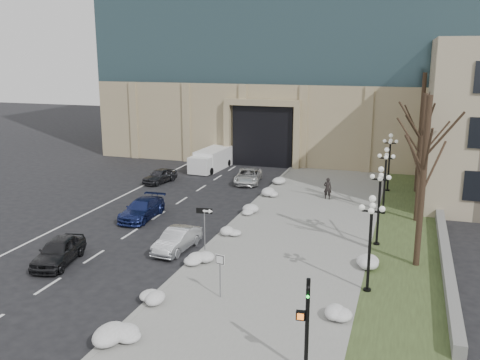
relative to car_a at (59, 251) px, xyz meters
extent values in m
plane|color=black|center=(7.72, -4.61, -0.71)|extent=(160.00, 160.00, 0.00)
cube|color=gray|center=(11.22, 9.39, -0.65)|extent=(9.00, 40.00, 0.12)
cube|color=gray|center=(6.72, 9.39, -0.64)|extent=(0.30, 40.00, 0.14)
cube|color=#354221|center=(17.72, 9.39, -0.66)|extent=(4.00, 40.00, 0.10)
cube|color=slate|center=(19.72, 11.39, -0.36)|extent=(0.50, 30.00, 0.70)
cube|color=tan|center=(5.72, 37.39, 3.29)|extent=(40.00, 20.00, 8.00)
cube|color=black|center=(3.72, 28.39, 2.29)|extent=(6.00, 2.50, 6.00)
cube|color=tan|center=(3.72, 26.99, 5.59)|extent=(7.50, 0.60, 0.60)
cube|color=tan|center=(0.22, 26.99, 2.29)|extent=(0.60, 0.60, 6.00)
cube|color=tan|center=(7.22, 26.99, 2.29)|extent=(0.60, 0.60, 6.00)
cube|color=black|center=(21.72, 14.39, 1.79)|extent=(1.40, 0.25, 2.00)
cube|color=black|center=(21.72, 14.39, 5.29)|extent=(1.40, 0.25, 2.00)
imported|color=black|center=(0.00, 0.00, 0.00)|extent=(2.40, 4.38, 1.41)
imported|color=#AFB2B7|center=(5.22, 3.72, -0.07)|extent=(1.64, 3.95, 1.27)
imported|color=navy|center=(0.46, 8.49, -0.05)|extent=(1.95, 4.59, 1.32)
imported|color=silver|center=(4.39, 20.37, -0.09)|extent=(2.67, 4.66, 1.22)
imported|color=#2E2E33|center=(-2.88, 18.09, -0.09)|extent=(2.17, 3.83, 1.23)
imported|color=black|center=(11.77, 16.83, 0.25)|extent=(0.62, 0.42, 1.66)
cube|color=silver|center=(-0.53, 25.01, 0.25)|extent=(2.43, 4.90, 1.90)
cube|color=silver|center=(-0.73, 22.16, 0.15)|extent=(2.10, 1.66, 1.52)
cylinder|color=black|center=(-1.67, 22.42, -0.37)|extent=(0.28, 0.68, 0.67)
cylinder|color=black|center=(0.23, 22.28, -0.37)|extent=(0.28, 0.68, 0.67)
cylinder|color=black|center=(-1.38, 26.50, -0.37)|extent=(0.28, 0.68, 0.67)
cylinder|color=black|center=(0.52, 26.37, -0.37)|extent=(0.28, 0.68, 0.67)
cylinder|color=slate|center=(6.82, 3.95, 0.56)|extent=(0.06, 0.06, 2.53)
cube|color=black|center=(6.82, 3.95, 1.73)|extent=(0.92, 0.15, 0.31)
cube|color=white|center=(6.97, 3.94, 1.73)|extent=(0.44, 0.06, 0.12)
cone|color=white|center=(7.21, 3.97, 1.73)|extent=(0.24, 0.28, 0.25)
cylinder|color=slate|center=(9.67, -1.39, 0.37)|extent=(0.06, 0.06, 2.15)
cube|color=white|center=(9.67, -1.39, 1.25)|extent=(0.47, 0.13, 0.47)
cube|color=black|center=(9.66, -1.42, 1.25)|extent=(0.40, 0.09, 0.41)
cube|color=white|center=(9.66, -1.42, 1.25)|extent=(0.35, 0.08, 0.35)
cylinder|color=black|center=(14.52, -6.04, 1.12)|extent=(0.15, 0.15, 3.66)
imported|color=black|center=(14.52, -6.04, 2.31)|extent=(0.23, 0.83, 0.16)
sphere|color=#19E533|center=(14.53, -6.17, 2.36)|extent=(0.11, 0.11, 0.11)
cube|color=black|center=(14.29, -6.06, 1.58)|extent=(0.34, 0.22, 0.32)
cube|color=orange|center=(14.30, -6.16, 1.58)|extent=(0.23, 0.04, 0.23)
ellipsoid|color=silver|center=(7.29, -6.17, -0.41)|extent=(1.10, 1.60, 0.36)
ellipsoid|color=silver|center=(7.02, -2.56, -0.41)|extent=(1.10, 1.60, 0.36)
ellipsoid|color=silver|center=(7.18, 2.29, -0.41)|extent=(1.10, 1.60, 0.36)
ellipsoid|color=silver|center=(7.25, 6.50, -0.41)|extent=(1.10, 1.60, 0.36)
ellipsoid|color=silver|center=(6.88, 11.47, -0.41)|extent=(1.10, 1.60, 0.36)
ellipsoid|color=silver|center=(7.37, 16.32, -0.41)|extent=(1.10, 1.60, 0.36)
ellipsoid|color=silver|center=(6.83, 20.08, -0.41)|extent=(1.10, 1.60, 0.36)
ellipsoid|color=silver|center=(15.26, -1.78, -0.41)|extent=(1.10, 1.60, 0.36)
ellipsoid|color=silver|center=(15.58, 4.19, -0.41)|extent=(1.10, 1.60, 0.36)
cylinder|color=black|center=(16.02, 1.39, -0.61)|extent=(0.36, 0.36, 0.20)
cylinder|color=black|center=(16.02, 1.39, 1.29)|extent=(0.14, 0.14, 4.00)
cylinder|color=black|center=(16.02, 1.39, 3.29)|extent=(0.10, 0.90, 0.10)
cylinder|color=black|center=(16.02, 1.39, 3.29)|extent=(0.90, 0.10, 0.10)
sphere|color=silver|center=(16.02, 1.39, 3.89)|extent=(0.32, 0.32, 0.32)
sphere|color=silver|center=(16.47, 1.39, 3.44)|extent=(0.28, 0.28, 0.28)
sphere|color=silver|center=(15.57, 1.39, 3.44)|extent=(0.28, 0.28, 0.28)
sphere|color=silver|center=(16.02, 1.84, 3.44)|extent=(0.28, 0.28, 0.28)
sphere|color=silver|center=(16.02, 0.94, 3.44)|extent=(0.28, 0.28, 0.28)
cylinder|color=black|center=(16.02, 7.89, -0.61)|extent=(0.36, 0.36, 0.20)
cylinder|color=black|center=(16.02, 7.89, 1.29)|extent=(0.14, 0.14, 4.00)
cylinder|color=black|center=(16.02, 7.89, 3.29)|extent=(0.10, 0.90, 0.10)
cylinder|color=black|center=(16.02, 7.89, 3.29)|extent=(0.90, 0.10, 0.10)
sphere|color=silver|center=(16.02, 7.89, 3.89)|extent=(0.32, 0.32, 0.32)
sphere|color=silver|center=(16.47, 7.89, 3.44)|extent=(0.28, 0.28, 0.28)
sphere|color=silver|center=(15.57, 7.89, 3.44)|extent=(0.28, 0.28, 0.28)
sphere|color=silver|center=(16.02, 8.34, 3.44)|extent=(0.28, 0.28, 0.28)
sphere|color=silver|center=(16.02, 7.44, 3.44)|extent=(0.28, 0.28, 0.28)
cylinder|color=black|center=(16.02, 14.39, -0.61)|extent=(0.36, 0.36, 0.20)
cylinder|color=black|center=(16.02, 14.39, 1.29)|extent=(0.14, 0.14, 4.00)
cylinder|color=black|center=(16.02, 14.39, 3.29)|extent=(0.10, 0.90, 0.10)
cylinder|color=black|center=(16.02, 14.39, 3.29)|extent=(0.90, 0.10, 0.10)
sphere|color=silver|center=(16.02, 14.39, 3.89)|extent=(0.32, 0.32, 0.32)
sphere|color=silver|center=(16.47, 14.39, 3.44)|extent=(0.28, 0.28, 0.28)
sphere|color=silver|center=(15.57, 14.39, 3.44)|extent=(0.28, 0.28, 0.28)
sphere|color=silver|center=(16.02, 14.84, 3.44)|extent=(0.28, 0.28, 0.28)
sphere|color=silver|center=(16.02, 13.94, 3.44)|extent=(0.28, 0.28, 0.28)
cylinder|color=black|center=(16.02, 20.89, -0.61)|extent=(0.36, 0.36, 0.20)
cylinder|color=black|center=(16.02, 20.89, 1.29)|extent=(0.14, 0.14, 4.00)
cylinder|color=black|center=(16.02, 20.89, 3.29)|extent=(0.10, 0.90, 0.10)
cylinder|color=black|center=(16.02, 20.89, 3.29)|extent=(0.90, 0.10, 0.10)
sphere|color=silver|center=(16.02, 20.89, 3.89)|extent=(0.32, 0.32, 0.32)
sphere|color=silver|center=(16.47, 20.89, 3.44)|extent=(0.28, 0.28, 0.28)
sphere|color=silver|center=(15.57, 20.89, 3.44)|extent=(0.28, 0.28, 0.28)
sphere|color=silver|center=(16.02, 21.34, 3.44)|extent=(0.28, 0.28, 0.28)
sphere|color=silver|center=(16.02, 20.44, 3.44)|extent=(0.28, 0.28, 0.28)
cylinder|color=black|center=(18.22, 5.39, 3.79)|extent=(0.32, 0.32, 9.00)
cylinder|color=black|center=(18.22, 13.39, 3.54)|extent=(0.32, 0.32, 8.50)
cylinder|color=black|center=(18.22, 21.39, 4.04)|extent=(0.32, 0.32, 9.50)
camera|label=1|loc=(17.39, -22.57, 10.37)|focal=40.00mm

